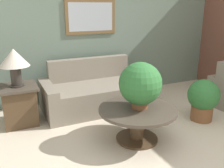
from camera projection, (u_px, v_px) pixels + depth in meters
wall_back at (106, 31)px, 4.94m from camera, size 6.94×0.09×2.60m
couch_main at (97, 92)px, 4.51m from camera, size 1.92×0.96×0.85m
coffee_table at (137, 117)px, 3.37m from camera, size 1.05×1.05×0.47m
side_table at (19, 105)px, 3.86m from camera, size 0.57×0.57×0.62m
table_lamp at (14, 60)px, 3.65m from camera, size 0.44×0.44×0.57m
potted_plant_on_table at (140, 84)px, 3.24m from camera, size 0.57×0.57×0.62m
potted_plant_floor at (203, 98)px, 3.96m from camera, size 0.50×0.50×0.68m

